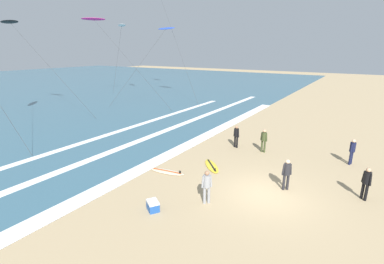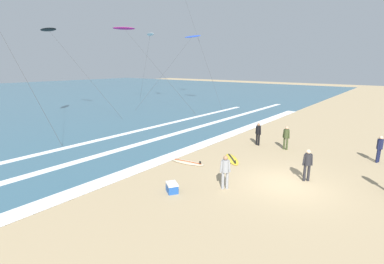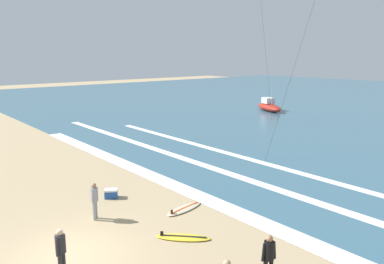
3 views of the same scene
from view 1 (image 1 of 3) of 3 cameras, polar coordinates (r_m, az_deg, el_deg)
name	(u,v)px [view 1 (image 1 of 3)]	position (r m, az deg, el deg)	size (l,w,h in m)	color
ground_plane	(266,194)	(14.21, 14.87, -12.26)	(160.00, 160.00, 0.00)	tan
wave_foam_shoreline	(159,160)	(17.82, -6.71, -5.64)	(42.58, 1.06, 0.01)	white
wave_foam_mid_break	(122,147)	(20.45, -14.15, -3.07)	(52.27, 0.67, 0.01)	white
wave_foam_outer_break	(86,142)	(22.52, -20.93, -1.86)	(41.04, 0.63, 0.01)	white
surfer_left_near	(236,135)	(19.81, 9.08, -0.53)	(0.32, 0.51, 1.60)	black
surfer_right_near	(287,172)	(14.52, 18.87, -7.76)	(0.39, 0.45, 1.60)	#232328
surfer_mid_group	(352,149)	(19.27, 30.03, -3.12)	(0.51, 0.32, 1.60)	#141938
surfer_background_far	(207,184)	(12.62, 3.05, -10.62)	(0.42, 0.42, 1.60)	gray
surfer_left_far	(264,139)	(19.30, 14.52, -1.33)	(0.32, 0.52, 1.60)	#384223
surfer_foreground_main	(366,181)	(15.16, 32.17, -8.47)	(0.40, 0.44, 1.60)	black
surfboard_right_spare	(212,166)	(16.74, 4.05, -6.95)	(1.94, 1.88, 0.25)	yellow
surfboard_near_water	(167,172)	(16.02, -5.11, -8.10)	(0.90, 2.17, 0.25)	beige
kite_blue_low_near	(166,29)	(40.99, -5.37, 20.33)	(10.30, 3.33, 9.71)	blue
kite_black_far_left	(10,22)	(37.25, -33.33, 18.28)	(2.05, 12.26, 9.76)	black
kite_magenta_far_right	(94,20)	(43.07, -19.49, 20.90)	(3.82, 16.12, 10.92)	#CC2384
kite_white_distant_high	(122,26)	(44.75, -14.24, 20.41)	(2.23, 4.37, 10.32)	white
cooler_box	(153,206)	(12.58, -8.03, -14.72)	(0.71, 0.76, 0.44)	#1E4C9E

